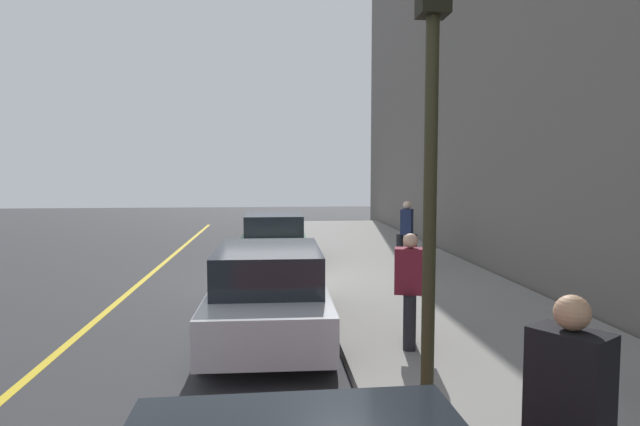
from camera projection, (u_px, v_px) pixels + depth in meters
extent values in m
plane|color=#333335|center=(272.00, 277.00, 13.65)|extent=(56.00, 56.00, 0.00)
cube|color=gray|center=(397.00, 271.00, 13.95)|extent=(28.00, 4.60, 0.15)
cube|color=gold|center=(145.00, 279.00, 13.35)|extent=(28.00, 0.14, 0.01)
cylinder|color=black|center=(226.00, 299.00, 9.91)|extent=(0.64, 0.23, 0.64)
cylinder|color=black|center=(315.00, 297.00, 10.04)|extent=(0.64, 0.23, 0.64)
cylinder|color=black|center=(205.00, 347.00, 7.16)|extent=(0.64, 0.23, 0.64)
cylinder|color=black|center=(328.00, 344.00, 7.29)|extent=(0.64, 0.23, 0.64)
cube|color=#B7BABF|center=(269.00, 301.00, 8.58)|extent=(4.49, 1.87, 0.64)
cube|color=black|center=(268.00, 266.00, 8.31)|extent=(2.35, 1.64, 0.60)
cylinder|color=black|center=(247.00, 248.00, 16.52)|extent=(0.64, 0.22, 0.64)
cylinder|color=black|center=(300.00, 248.00, 16.67)|extent=(0.64, 0.22, 0.64)
cylinder|color=black|center=(242.00, 262.00, 13.97)|extent=(0.64, 0.22, 0.64)
cylinder|color=black|center=(305.00, 261.00, 14.12)|extent=(0.64, 0.22, 0.64)
cube|color=#1E512D|center=(274.00, 245.00, 15.30)|extent=(4.16, 1.82, 0.64)
cube|color=black|center=(274.00, 224.00, 15.05)|extent=(2.16, 1.61, 0.60)
cylinder|color=black|center=(413.00, 249.00, 14.65)|extent=(0.19, 0.19, 0.82)
cylinder|color=black|center=(400.00, 249.00, 14.77)|extent=(0.19, 0.19, 0.82)
cube|color=#1E284C|center=(407.00, 222.00, 14.65)|extent=(0.55, 0.46, 0.70)
sphere|color=beige|center=(407.00, 205.00, 14.61)|extent=(0.23, 0.23, 0.23)
cube|color=black|center=(570.00, 384.00, 3.38)|extent=(0.56, 0.51, 0.70)
sphere|color=tan|center=(572.00, 313.00, 3.35)|extent=(0.23, 0.23, 0.23)
cylinder|color=black|center=(409.00, 316.00, 7.88)|extent=(0.18, 0.18, 0.78)
cylinder|color=black|center=(410.00, 323.00, 7.52)|extent=(0.18, 0.18, 0.78)
cube|color=maroon|center=(410.00, 271.00, 7.65)|extent=(0.38, 0.50, 0.66)
sphere|color=#D8AD8C|center=(410.00, 241.00, 7.61)|extent=(0.22, 0.22, 0.22)
cylinder|color=#2D2D19|center=(429.00, 238.00, 4.74)|extent=(0.12, 0.12, 3.90)
sphere|color=green|center=(428.00, 7.00, 4.73)|extent=(0.14, 0.14, 0.14)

